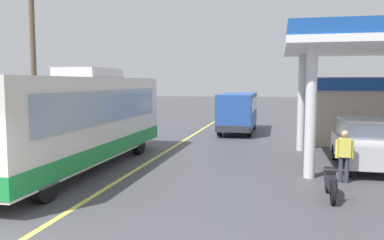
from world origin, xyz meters
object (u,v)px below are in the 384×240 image
coach_bus_main (78,122)px  pedestrian_near_pump (344,153)px  car_at_pump (362,141)px  minibus_opposing_lane (238,109)px  motorcycle_parked_forecourt (330,182)px

coach_bus_main → pedestrian_near_pump: bearing=-0.2°
coach_bus_main → car_at_pump: coach_bus_main is taller
coach_bus_main → car_at_pump: size_ratio=2.63×
minibus_opposing_lane → car_at_pump: bearing=-59.8°
motorcycle_parked_forecourt → pedestrian_near_pump: 2.00m
minibus_opposing_lane → pedestrian_near_pump: minibus_opposing_lane is taller
minibus_opposing_lane → pedestrian_near_pump: bearing=-69.2°
car_at_pump → pedestrian_near_pump: (-1.00, -2.46, -0.08)m
coach_bus_main → pedestrian_near_pump: size_ratio=6.65×
motorcycle_parked_forecourt → pedestrian_near_pump: size_ratio=1.08×
car_at_pump → motorcycle_parked_forecourt: (-1.62, -4.30, -0.57)m
minibus_opposing_lane → motorcycle_parked_forecourt: 14.39m
coach_bus_main → car_at_pump: 10.43m
car_at_pump → pedestrian_near_pump: car_at_pump is taller
car_at_pump → pedestrian_near_pump: 2.66m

